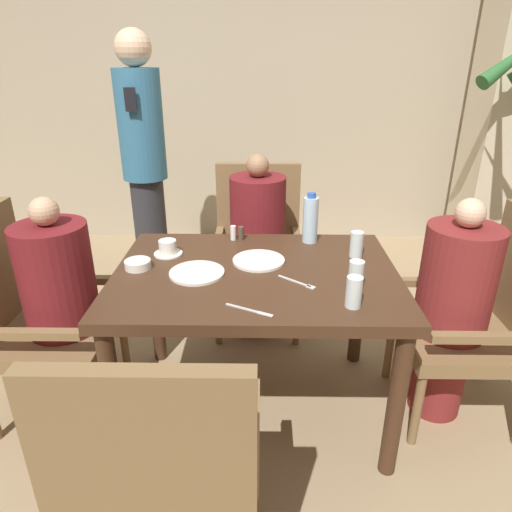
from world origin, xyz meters
The scene contains 24 objects.
ground_plane centered at (0.00, 0.00, 0.00)m, with size 16.00×16.00×0.00m, color #9E8460.
wall_back centered at (0.00, 2.35, 1.40)m, with size 8.00×0.06×2.80m.
pillar_stone centered at (1.83, 1.75, 1.35)m, with size 0.44×0.44×2.70m.
dining_table centered at (0.00, 0.00, 0.64)m, with size 1.23×0.89×0.74m.
chair_left_side centered at (-1.03, 0.00, 0.52)m, with size 0.53×0.53×0.99m.
diner_in_left_chair centered at (-0.88, 0.00, 0.55)m, with size 0.32×0.32×1.07m.
chair_far_side centered at (0.00, 0.86, 0.52)m, with size 0.53×0.53×0.99m.
diner_in_far_chair centered at (0.00, 0.71, 0.57)m, with size 0.32×0.32×1.11m.
chair_right_side centered at (1.03, 0.00, 0.52)m, with size 0.53×0.53×0.99m.
diner_in_right_chair centered at (0.88, 0.00, 0.55)m, with size 0.32×0.32×1.07m.
chair_near_corner centered at (-0.25, -0.86, 0.52)m, with size 0.53×0.53×0.99m.
standing_host centered at (-0.78, 1.29, 0.95)m, with size 0.30×0.34×1.76m.
plate_main_left centered at (0.01, 0.09, 0.75)m, with size 0.24×0.24×0.01m.
plate_main_right centered at (-0.25, -0.04, 0.75)m, with size 0.24×0.24×0.01m.
teacup_with_saucer centered at (-0.42, 0.17, 0.77)m, with size 0.13×0.13×0.07m.
bowl_small centered at (-0.52, 0.02, 0.76)m, with size 0.11×0.11×0.04m.
water_bottle centered at (0.26, 0.34, 0.86)m, with size 0.07×0.07×0.25m.
glass_tall_near centered at (0.40, -0.16, 0.80)m, with size 0.06×0.06×0.12m.
glass_tall_mid centered at (0.37, -0.30, 0.80)m, with size 0.06×0.06×0.12m.
glass_tall_far centered at (0.46, 0.16, 0.80)m, with size 0.06×0.06×0.12m.
salt_shaker centered at (-0.12, 0.36, 0.78)m, with size 0.03×0.03×0.07m.
pepper_shaker centered at (-0.08, 0.36, 0.78)m, with size 0.03×0.03×0.07m.
fork_beside_plate centered at (0.18, -0.12, 0.74)m, with size 0.15×0.13×0.00m.
knife_beside_plate centered at (-0.01, -0.35, 0.74)m, with size 0.18×0.10×0.00m.
Camera 1 is at (0.03, -1.79, 1.60)m, focal length 32.00 mm.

